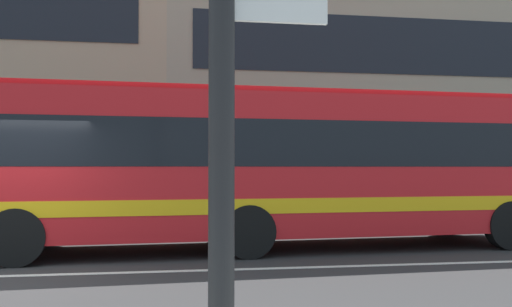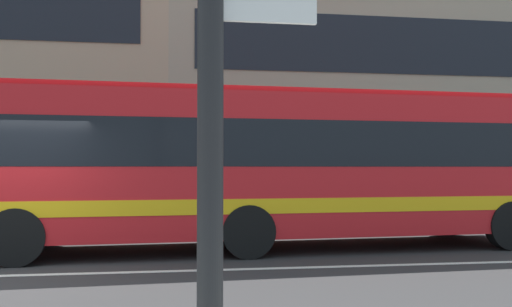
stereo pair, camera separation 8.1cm
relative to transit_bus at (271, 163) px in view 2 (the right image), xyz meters
name	(u,v)px [view 2 (the right image)]	position (x,y,z in m)	size (l,w,h in m)	color
apartment_block_right	(416,89)	(9.51, 13.50, 3.75)	(23.60, 9.91, 11.08)	tan
transit_bus	(271,163)	(0.00, 0.00, 0.00)	(11.64, 3.20, 3.24)	red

